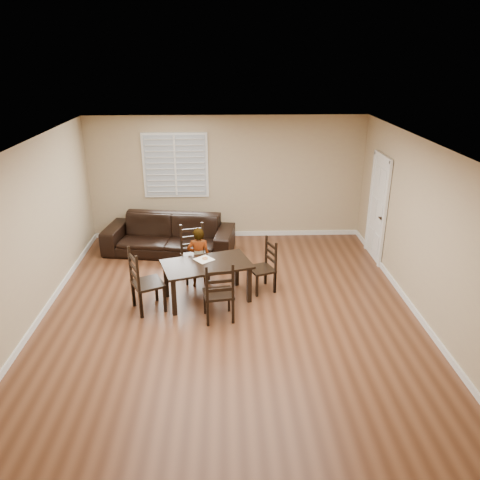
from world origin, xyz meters
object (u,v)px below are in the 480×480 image
(dining_table, at_px, (207,268))
(chair_near, at_px, (193,253))
(donut, at_px, (205,258))
(sofa, at_px, (169,235))
(chair_far, at_px, (219,296))
(chair_right, at_px, (267,267))
(chair_left, at_px, (140,284))
(child, at_px, (199,257))

(dining_table, xyz_separation_m, chair_near, (-0.28, 0.89, -0.12))
(donut, bearing_deg, sofa, 113.37)
(chair_near, bearing_deg, dining_table, -88.76)
(sofa, bearing_deg, donut, -57.71)
(chair_far, distance_m, sofa, 2.98)
(chair_right, xyz_separation_m, sofa, (-1.89, 1.70, -0.04))
(chair_right, distance_m, donut, 1.12)
(chair_right, bearing_deg, dining_table, -93.56)
(dining_table, bearing_deg, donut, 83.66)
(chair_far, xyz_separation_m, donut, (-0.25, 0.90, 0.24))
(dining_table, height_order, chair_right, chair_right)
(chair_far, height_order, sofa, chair_far)
(chair_left, relative_size, child, 0.97)
(chair_far, bearing_deg, chair_right, -136.48)
(chair_left, bearing_deg, chair_near, -58.23)
(dining_table, bearing_deg, chair_far, -91.34)
(chair_right, relative_size, sofa, 0.36)
(dining_table, xyz_separation_m, child, (-0.16, 0.50, -0.02))
(dining_table, distance_m, chair_left, 1.12)
(donut, height_order, sofa, sofa)
(chair_left, bearing_deg, dining_table, -97.58)
(donut, xyz_separation_m, sofa, (-0.81, 1.88, -0.31))
(chair_left, height_order, sofa, chair_left)
(chair_left, height_order, child, child)
(child, height_order, sofa, child)
(dining_table, xyz_separation_m, chair_right, (1.05, 0.34, -0.15))
(chair_right, bearing_deg, child, -118.93)
(child, distance_m, donut, 0.38)
(dining_table, relative_size, sofa, 0.61)
(child, xyz_separation_m, donut, (0.12, -0.34, 0.14))
(dining_table, height_order, chair_far, chair_far)
(chair_left, xyz_separation_m, child, (0.90, 0.85, 0.07))
(chair_left, relative_size, chair_right, 1.15)
(dining_table, xyz_separation_m, donut, (-0.03, 0.16, 0.11))
(chair_far, relative_size, sofa, 0.38)
(child, bearing_deg, dining_table, 104.42)
(chair_right, distance_m, sofa, 2.54)
(chair_left, relative_size, donut, 11.07)
(child, bearing_deg, sofa, -68.98)
(chair_near, bearing_deg, sofa, 100.28)
(dining_table, distance_m, child, 0.52)
(chair_near, height_order, chair_left, chair_left)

